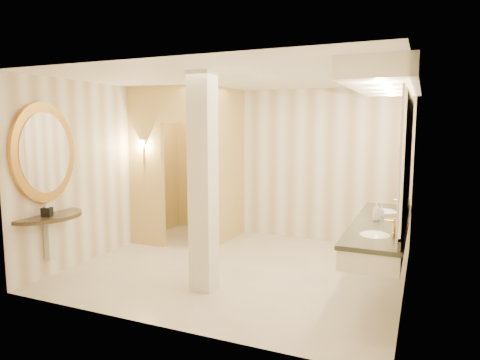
# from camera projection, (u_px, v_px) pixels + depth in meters

# --- Properties ---
(floor) EXTENTS (4.50, 4.50, 0.00)m
(floor) POSITION_uv_depth(u_px,v_px,m) (238.00, 268.00, 6.22)
(floor) COLOR beige
(floor) RESTS_ON ground
(ceiling) EXTENTS (4.50, 4.50, 0.00)m
(ceiling) POSITION_uv_depth(u_px,v_px,m) (238.00, 78.00, 5.88)
(ceiling) COLOR white
(ceiling) RESTS_ON wall_back
(wall_back) EXTENTS (4.50, 0.02, 2.70)m
(wall_back) POSITION_uv_depth(u_px,v_px,m) (282.00, 164.00, 7.87)
(wall_back) COLOR white
(wall_back) RESTS_ON floor
(wall_front) EXTENTS (4.50, 0.02, 2.70)m
(wall_front) POSITION_uv_depth(u_px,v_px,m) (158.00, 197.00, 4.23)
(wall_front) COLOR white
(wall_front) RESTS_ON floor
(wall_left) EXTENTS (0.02, 4.00, 2.70)m
(wall_left) POSITION_uv_depth(u_px,v_px,m) (112.00, 169.00, 6.93)
(wall_left) COLOR white
(wall_left) RESTS_ON floor
(wall_right) EXTENTS (0.02, 4.00, 2.70)m
(wall_right) POSITION_uv_depth(u_px,v_px,m) (409.00, 184.00, 5.16)
(wall_right) COLOR white
(wall_right) RESTS_ON floor
(toilet_closet) EXTENTS (1.50, 1.55, 2.70)m
(toilet_closet) POSITION_uv_depth(u_px,v_px,m) (201.00, 165.00, 7.37)
(toilet_closet) COLOR #E3C777
(toilet_closet) RESTS_ON floor
(wall_sconce) EXTENTS (0.14, 0.14, 0.42)m
(wall_sconce) POSITION_uv_depth(u_px,v_px,m) (143.00, 145.00, 7.15)
(wall_sconce) COLOR #BF8B3D
(wall_sconce) RESTS_ON toilet_closet
(vanity) EXTENTS (0.75, 2.76, 2.09)m
(vanity) POSITION_uv_depth(u_px,v_px,m) (386.00, 161.00, 5.19)
(vanity) COLOR silver
(vanity) RESTS_ON floor
(console_shelf) EXTENTS (1.02, 1.02, 1.96)m
(console_shelf) POSITION_uv_depth(u_px,v_px,m) (44.00, 179.00, 5.67)
(console_shelf) COLOR black
(console_shelf) RESTS_ON floor
(pillar) EXTENTS (0.28, 0.28, 2.70)m
(pillar) POSITION_uv_depth(u_px,v_px,m) (203.00, 183.00, 5.24)
(pillar) COLOR silver
(pillar) RESTS_ON floor
(tissue_box) EXTENTS (0.16, 0.16, 0.12)m
(tissue_box) POSITION_uv_depth(u_px,v_px,m) (47.00, 212.00, 5.57)
(tissue_box) COLOR black
(tissue_box) RESTS_ON console_shelf
(toilet) EXTENTS (0.60, 0.80, 0.72)m
(toilet) POSITION_uv_depth(u_px,v_px,m) (206.00, 217.00, 7.95)
(toilet) COLOR white
(toilet) RESTS_ON floor
(soap_bottle_a) EXTENTS (0.08, 0.08, 0.13)m
(soap_bottle_a) POSITION_uv_depth(u_px,v_px,m) (381.00, 211.00, 5.59)
(soap_bottle_a) COLOR beige
(soap_bottle_a) RESTS_ON vanity
(soap_bottle_b) EXTENTS (0.11, 0.11, 0.11)m
(soap_bottle_b) POSITION_uv_depth(u_px,v_px,m) (377.00, 216.00, 5.35)
(soap_bottle_b) COLOR silver
(soap_bottle_b) RESTS_ON vanity
(soap_bottle_c) EXTENTS (0.11, 0.11, 0.23)m
(soap_bottle_c) POSITION_uv_depth(u_px,v_px,m) (376.00, 211.00, 5.34)
(soap_bottle_c) COLOR #C6B28C
(soap_bottle_c) RESTS_ON vanity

